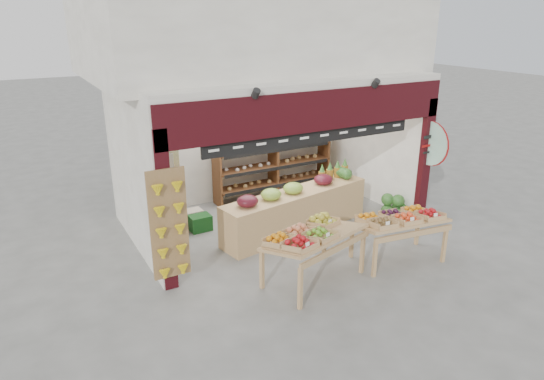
{
  "coord_description": "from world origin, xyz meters",
  "views": [
    {
      "loc": [
        -4.66,
        -7.89,
        4.21
      ],
      "look_at": [
        -0.38,
        -0.2,
        1.0
      ],
      "focal_mm": 32.0,
      "sensor_mm": 36.0,
      "label": 1
    }
  ],
  "objects_px": {
    "display_table_right": "(400,220)",
    "watermelon_pile": "(397,209)",
    "back_shelving": "(273,149)",
    "mid_counter": "(296,210)",
    "refrigerator": "(158,187)",
    "display_table_left": "(309,237)",
    "cardboard_stack": "(184,219)"
  },
  "relations": [
    {
      "from": "back_shelving",
      "to": "cardboard_stack",
      "type": "bearing_deg",
      "value": -160.32
    },
    {
      "from": "mid_counter",
      "to": "watermelon_pile",
      "type": "bearing_deg",
      "value": -12.53
    },
    {
      "from": "back_shelving",
      "to": "display_table_left",
      "type": "distance_m",
      "value": 4.17
    },
    {
      "from": "back_shelving",
      "to": "mid_counter",
      "type": "relative_size",
      "value": 0.87
    },
    {
      "from": "display_table_right",
      "to": "refrigerator",
      "type": "bearing_deg",
      "value": 132.49
    },
    {
      "from": "back_shelving",
      "to": "display_table_right",
      "type": "distance_m",
      "value": 4.03
    },
    {
      "from": "display_table_right",
      "to": "watermelon_pile",
      "type": "height_order",
      "value": "display_table_right"
    },
    {
      "from": "display_table_left",
      "to": "watermelon_pile",
      "type": "height_order",
      "value": "display_table_left"
    },
    {
      "from": "display_table_right",
      "to": "watermelon_pile",
      "type": "relative_size",
      "value": 2.3
    },
    {
      "from": "cardboard_stack",
      "to": "display_table_right",
      "type": "height_order",
      "value": "display_table_right"
    },
    {
      "from": "display_table_right",
      "to": "watermelon_pile",
      "type": "xyz_separation_m",
      "value": [
        1.34,
        1.46,
        -0.59
      ]
    },
    {
      "from": "refrigerator",
      "to": "watermelon_pile",
      "type": "xyz_separation_m",
      "value": [
        4.62,
        -2.12,
        -0.66
      ]
    },
    {
      "from": "refrigerator",
      "to": "mid_counter",
      "type": "bearing_deg",
      "value": -50.11
    },
    {
      "from": "mid_counter",
      "to": "display_table_right",
      "type": "relative_size",
      "value": 2.06
    },
    {
      "from": "refrigerator",
      "to": "mid_counter",
      "type": "xyz_separation_m",
      "value": [
        2.34,
        -1.62,
        -0.39
      ]
    },
    {
      "from": "mid_counter",
      "to": "back_shelving",
      "type": "bearing_deg",
      "value": 73.26
    },
    {
      "from": "back_shelving",
      "to": "display_table_right",
      "type": "relative_size",
      "value": 1.79
    },
    {
      "from": "mid_counter",
      "to": "watermelon_pile",
      "type": "relative_size",
      "value": 4.75
    },
    {
      "from": "back_shelving",
      "to": "mid_counter",
      "type": "height_order",
      "value": "back_shelving"
    },
    {
      "from": "watermelon_pile",
      "to": "mid_counter",
      "type": "bearing_deg",
      "value": 167.47
    },
    {
      "from": "back_shelving",
      "to": "watermelon_pile",
      "type": "height_order",
      "value": "back_shelving"
    },
    {
      "from": "display_table_left",
      "to": "watermelon_pile",
      "type": "distance_m",
      "value": 3.51
    },
    {
      "from": "display_table_left",
      "to": "watermelon_pile",
      "type": "xyz_separation_m",
      "value": [
        3.19,
        1.33,
        -0.64
      ]
    },
    {
      "from": "mid_counter",
      "to": "display_table_right",
      "type": "distance_m",
      "value": 2.2
    },
    {
      "from": "cardboard_stack",
      "to": "mid_counter",
      "type": "height_order",
      "value": "mid_counter"
    },
    {
      "from": "mid_counter",
      "to": "watermelon_pile",
      "type": "distance_m",
      "value": 2.35
    },
    {
      "from": "display_table_right",
      "to": "cardboard_stack",
      "type": "bearing_deg",
      "value": 134.01
    },
    {
      "from": "back_shelving",
      "to": "display_table_right",
      "type": "xyz_separation_m",
      "value": [
        0.33,
        -4.0,
        -0.39
      ]
    },
    {
      "from": "back_shelving",
      "to": "display_table_left",
      "type": "bearing_deg",
      "value": -111.4
    },
    {
      "from": "back_shelving",
      "to": "cardboard_stack",
      "type": "xyz_separation_m",
      "value": [
        -2.62,
        -0.94,
        -0.92
      ]
    },
    {
      "from": "display_table_right",
      "to": "watermelon_pile",
      "type": "bearing_deg",
      "value": 47.36
    },
    {
      "from": "refrigerator",
      "to": "display_table_left",
      "type": "bearing_deg",
      "value": -82.93
    }
  ]
}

